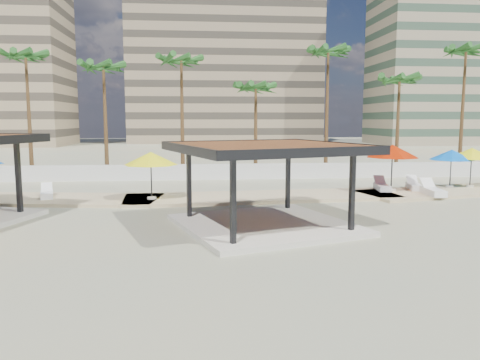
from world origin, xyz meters
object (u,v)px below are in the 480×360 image
Objects in this scene: lounger_a at (47,194)px; lounger_d at (382,187)px; pavilion_central at (265,178)px; umbrella_c at (393,151)px; lounger_b at (414,186)px; lounger_c at (433,191)px.

lounger_d is at bearing -103.62° from lounger_a.
umbrella_c is (9.16, 8.32, 0.51)m from pavilion_central.
lounger_b is (10.98, 8.95, -1.78)m from pavilion_central.
pavilion_central is 12.39m from umbrella_c.
lounger_b is at bearing 19.28° from umbrella_c.
lounger_d is (-2.18, -0.10, 0.00)m from lounger_b.
umbrella_c is at bearing -136.96° from lounger_d.
lounger_a is at bearing 101.88° from lounger_d.
pavilion_central is at bearing -140.89° from lounger_a.
lounger_c is (11.02, 6.68, -1.76)m from pavilion_central.
pavilion_central reaches higher than umbrella_c.
lounger_b is at bearing -78.41° from lounger_d.
lounger_c reaches higher than lounger_d.
pavilion_central is 4.03× the size of lounger_b.
umbrella_c reaches higher than lounger_b.
lounger_b is at bearing 5.85° from lounger_c.
lounger_b is (22.44, 1.10, 0.01)m from lounger_a.
umbrella_c reaches higher than lounger_d.
umbrella_c is at bearing 53.36° from lounger_c.
pavilion_central is 4.02× the size of lounger_d.
pavilion_central is 14.28m from lounger_b.
lounger_b is at bearing 20.80° from pavilion_central.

